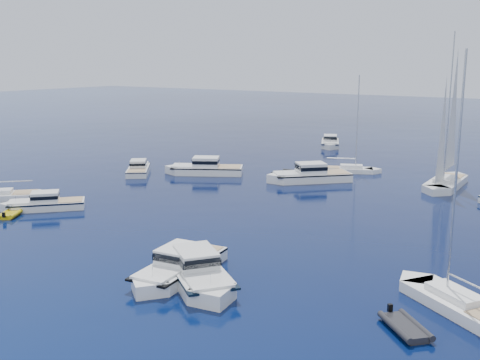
% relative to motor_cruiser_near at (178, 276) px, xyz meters
% --- Properties ---
extents(ground, '(400.00, 400.00, 0.00)m').
position_rel_motor_cruiser_near_xyz_m(ground, '(-8.32, -5.41, 0.00)').
color(ground, navy).
rests_on(ground, ground).
extents(motor_cruiser_near, '(4.08, 9.83, 2.50)m').
position_rel_motor_cruiser_near_xyz_m(motor_cruiser_near, '(0.00, 0.00, 0.00)').
color(motor_cruiser_near, white).
rests_on(motor_cruiser_near, ground).
extents(motor_cruiser_right, '(10.10, 8.69, 2.70)m').
position_rel_motor_cruiser_near_xyz_m(motor_cruiser_right, '(1.64, -0.07, 0.00)').
color(motor_cruiser_right, silver).
rests_on(motor_cruiser_right, ground).
extents(motor_cruiser_left, '(7.57, 7.76, 2.18)m').
position_rel_motor_cruiser_near_xyz_m(motor_cruiser_left, '(-21.59, 6.09, 0.00)').
color(motor_cruiser_left, silver).
rests_on(motor_cruiser_left, ground).
extents(motor_cruiser_centre, '(10.68, 7.93, 2.75)m').
position_rel_motor_cruiser_near_xyz_m(motor_cruiser_centre, '(-19.14, 28.18, 0.00)').
color(motor_cruiser_centre, white).
rests_on(motor_cruiser_centre, ground).
extents(motor_cruiser_far_l, '(7.08, 8.04, 2.16)m').
position_rel_motor_cruiser_near_xyz_m(motor_cruiser_far_l, '(-26.47, 24.15, 0.00)').
color(motor_cruiser_far_l, silver).
rests_on(motor_cruiser_far_l, ground).
extents(motor_cruiser_distant, '(9.89, 9.87, 2.81)m').
position_rel_motor_cruiser_near_xyz_m(motor_cruiser_distant, '(-6.28, 31.46, 0.00)').
color(motor_cruiser_distant, white).
rests_on(motor_cruiser_distant, ground).
extents(motor_cruiser_horizon, '(6.31, 9.46, 2.39)m').
position_rel_motor_cruiser_near_xyz_m(motor_cruiser_horizon, '(-15.82, 57.99, 0.00)').
color(motor_cruiser_horizon, silver).
rests_on(motor_cruiser_horizon, ground).
extents(sailboat_mid_r, '(10.07, 7.87, 15.12)m').
position_rel_motor_cruiser_near_xyz_m(sailboat_mid_r, '(16.72, 4.75, 0.00)').
color(sailboat_mid_r, white).
rests_on(sailboat_mid_r, ground).
extents(sailboat_mid_l, '(9.23, 9.21, 15.21)m').
position_rel_motor_cruiser_near_xyz_m(sailboat_mid_l, '(-28.38, 5.93, 0.00)').
color(sailboat_mid_l, silver).
rests_on(sailboat_mid_l, ground).
extents(sailboat_centre, '(8.74, 5.49, 12.60)m').
position_rel_motor_cruiser_near_xyz_m(sailboat_centre, '(-4.62, 39.20, 0.00)').
color(sailboat_centre, white).
rests_on(sailboat_centre, ground).
extents(sailboat_sails_r, '(3.27, 11.98, 17.54)m').
position_rel_motor_cruiser_near_xyz_m(sailboat_sails_r, '(7.81, 37.38, 0.00)').
color(sailboat_sails_r, silver).
rests_on(sailboat_sails_r, ground).
extents(tender_yellow, '(3.15, 3.61, 0.95)m').
position_rel_motor_cruiser_near_xyz_m(tender_yellow, '(-22.13, 2.96, 0.00)').
color(tender_yellow, gold).
rests_on(tender_yellow, ground).
extents(tender_grey_near, '(3.82, 3.77, 0.95)m').
position_rel_motor_cruiser_near_xyz_m(tender_grey_near, '(14.94, 0.61, 0.00)').
color(tender_grey_near, black).
rests_on(tender_grey_near, ground).
extents(tender_grey_far, '(3.50, 2.08, 0.95)m').
position_rel_motor_cruiser_near_xyz_m(tender_grey_far, '(-9.85, 34.11, 0.00)').
color(tender_grey_far, black).
rests_on(tender_grey_far, ground).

